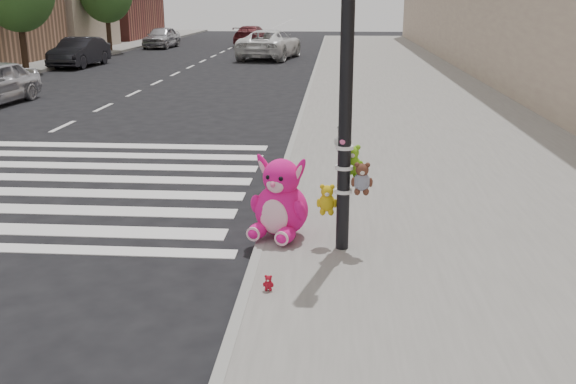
# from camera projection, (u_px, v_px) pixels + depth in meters

# --- Properties ---
(ground) EXTENTS (120.00, 120.00, 0.00)m
(ground) POSITION_uv_depth(u_px,v_px,m) (90.00, 318.00, 6.61)
(ground) COLOR black
(ground) RESTS_ON ground
(sidewalk_near) EXTENTS (7.00, 80.00, 0.14)m
(sidewalk_near) POSITION_uv_depth(u_px,v_px,m) (437.00, 129.00, 15.78)
(sidewalk_near) COLOR slate
(sidewalk_near) RESTS_ON ground
(curb_edge) EXTENTS (0.12, 80.00, 0.15)m
(curb_edge) POSITION_uv_depth(u_px,v_px,m) (297.00, 127.00, 16.03)
(curb_edge) COLOR gray
(curb_edge) RESTS_ON ground
(signal_pole) EXTENTS (0.69, 0.50, 4.00)m
(signal_pole) POSITION_uv_depth(u_px,v_px,m) (346.00, 120.00, 7.65)
(signal_pole) COLOR black
(signal_pole) RESTS_ON sidewalk_near
(pink_bunny) EXTENTS (0.90, 0.98, 1.11)m
(pink_bunny) POSITION_uv_depth(u_px,v_px,m) (280.00, 203.00, 8.38)
(pink_bunny) COLOR #EA1383
(pink_bunny) RESTS_ON sidewalk_near
(red_teddy) EXTENTS (0.13, 0.09, 0.18)m
(red_teddy) POSITION_uv_depth(u_px,v_px,m) (268.00, 283.00, 6.89)
(red_teddy) COLOR #A41020
(red_teddy) RESTS_ON sidewalk_near
(car_dark_far) EXTENTS (1.69, 4.27, 1.38)m
(car_dark_far) POSITION_uv_depth(u_px,v_px,m) (80.00, 52.00, 30.71)
(car_dark_far) COLOR black
(car_dark_far) RESTS_ON ground
(car_white_near) EXTENTS (3.38, 5.90, 1.55)m
(car_white_near) POSITION_uv_depth(u_px,v_px,m) (270.00, 44.00, 34.78)
(car_white_near) COLOR white
(car_white_near) RESTS_ON ground
(car_maroon_near) EXTENTS (2.30, 4.80, 1.35)m
(car_maroon_near) POSITION_uv_depth(u_px,v_px,m) (252.00, 35.00, 44.76)
(car_maroon_near) COLOR #5B1A1F
(car_maroon_near) RESTS_ON ground
(car_silver_deep) EXTENTS (1.88, 4.16, 1.39)m
(car_silver_deep) POSITION_uv_depth(u_px,v_px,m) (162.00, 37.00, 42.43)
(car_silver_deep) COLOR #ADADB2
(car_silver_deep) RESTS_ON ground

